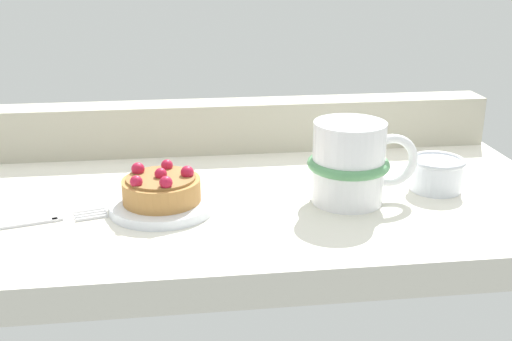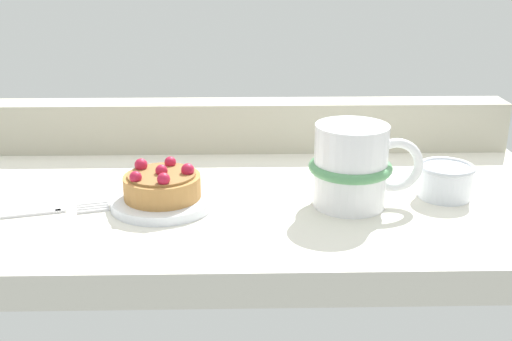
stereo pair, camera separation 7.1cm
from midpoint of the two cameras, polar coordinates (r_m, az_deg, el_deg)
The scene contains 7 objects.
ground_plane at distance 76.89cm, azimuth 0.47°, elevation -3.32°, with size 80.59×40.37×3.71cm, color silver.
window_rail_back at distance 91.63cm, azimuth 0.15°, elevation 4.08°, with size 78.98×5.41×7.11cm, color #B2AD99.
dessert_plate at distance 72.48cm, azimuth -5.66°, elevation -2.87°, with size 11.98×11.98×1.08cm.
raspberry_tart at distance 71.70cm, azimuth -5.72°, elevation -1.31°, with size 8.79×8.79×4.03cm.
coffee_mug at distance 72.31cm, azimuth 11.57°, elevation 0.36°, with size 13.04×9.49×9.56cm.
dessert_fork at distance 72.89cm, azimuth -16.32°, elevation -3.65°, with size 15.18×5.32×0.60cm.
sugar_bowl at distance 78.45cm, azimuth 19.31°, elevation -0.84°, with size 6.65×6.65×4.05cm.
Camera 2 is at (1.29, -71.03, 28.15)cm, focal length 44.12 mm.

